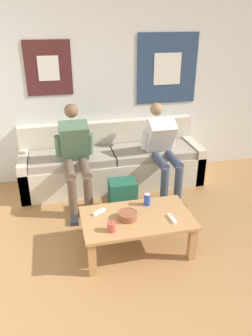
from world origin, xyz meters
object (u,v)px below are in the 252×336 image
couch (112,164)px  drink_can_blue (147,200)px  coffee_table (137,222)px  game_controller_near_left (172,218)px  person_seated_adult (75,153)px  pillar_candle (112,227)px  game_controller_near_right (99,212)px  person_seated_teen (162,147)px  ceramic_bowl (128,215)px  backpack (123,198)px

couch → drink_can_blue: bearing=-84.5°
coffee_table → game_controller_near_left: (0.31, -0.12, 0.08)m
couch → drink_can_blue: couch is taller
person_seated_adult → pillar_candle: bearing=-81.2°
couch → game_controller_near_right: 1.39m
person_seated_teen → couch: bearing=150.6°
couch → coffee_table: bearing=-91.3°
ceramic_bowl → game_controller_near_right: bearing=146.5°
couch → ceramic_bowl: (-0.13, -1.50, 0.14)m
game_controller_near_left → game_controller_near_right: same height
drink_can_blue → game_controller_near_right: size_ratio=0.89×
coffee_table → backpack: bearing=89.1°
person_seated_adult → game_controller_near_right: size_ratio=8.57×
person_seated_adult → backpack: person_seated_adult is taller
person_seated_teen → pillar_candle: person_seated_teen is taller
ceramic_bowl → game_controller_near_right: size_ratio=1.36×
drink_can_blue → ceramic_bowl: bearing=-141.1°
person_seated_adult → ceramic_bowl: 1.20m
person_seated_teen → backpack: person_seated_teen is taller
couch → person_seated_adult: bearing=-143.8°
person_seated_adult → drink_can_blue: size_ratio=9.61×
pillar_candle → couch: bearing=79.2°
game_controller_near_left → game_controller_near_right: (-0.66, 0.27, 0.00)m
person_seated_adult → ceramic_bowl: (0.38, -1.12, -0.22)m
ceramic_bowl → game_controller_near_right: ceramic_bowl is taller
game_controller_near_left → game_controller_near_right: size_ratio=1.05×
person_seated_teen → game_controller_near_left: bearing=-104.2°
pillar_candle → ceramic_bowl: bearing=40.0°
backpack → drink_can_blue: drink_can_blue is taller
ceramic_bowl → pillar_candle: bearing=-140.0°
couch → person_seated_adult: 0.73m
person_seated_teen → game_controller_near_right: size_ratio=8.02×
person_seated_adult → ceramic_bowl: person_seated_adult is taller
game_controller_near_right → couch: bearing=74.0°
coffee_table → ceramic_bowl: (-0.10, -0.01, 0.11)m
ceramic_bowl → person_seated_adult: bearing=108.9°
person_seated_adult → person_seated_teen: size_ratio=1.07×
coffee_table → pillar_candle: size_ratio=10.54×
couch → person_seated_adult: (-0.51, -0.38, 0.36)m
person_seated_teen → backpack: (-0.62, -0.45, -0.42)m
backpack → game_controller_near_right: backpack is taller
backpack → ceramic_bowl: (-0.11, -0.71, 0.23)m
person_seated_teen → pillar_candle: 1.61m
person_seated_adult → backpack: bearing=-40.2°
backpack → drink_can_blue: 0.58m
couch → person_seated_teen: 0.76m
coffee_table → person_seated_adult: bearing=113.4°
couch → coffee_table: 1.48m
game_controller_near_right → game_controller_near_left: bearing=-22.5°
person_seated_teen → coffee_table: bearing=-119.0°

